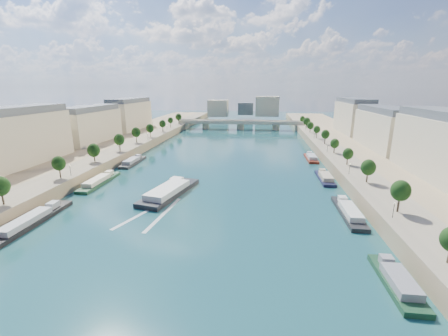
# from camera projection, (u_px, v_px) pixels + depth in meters

# --- Properties ---
(ground) EXTENTS (700.00, 700.00, 0.00)m
(ground) POSITION_uv_depth(u_px,v_px,m) (219.00, 172.00, 137.02)
(ground) COLOR #0D383D
(ground) RESTS_ON ground
(quay_left) EXTENTS (44.00, 520.00, 5.00)m
(quay_left) POSITION_uv_depth(u_px,v_px,m) (72.00, 162.00, 144.73)
(quay_left) COLOR #9E8460
(quay_left) RESTS_ON ground
(quay_right) EXTENTS (44.00, 520.00, 5.00)m
(quay_right) POSITION_uv_depth(u_px,v_px,m) (386.00, 172.00, 127.99)
(quay_right) COLOR #9E8460
(quay_right) RESTS_ON ground
(pave_left) EXTENTS (14.00, 520.00, 0.10)m
(pave_left) POSITION_uv_depth(u_px,v_px,m) (101.00, 158.00, 142.31)
(pave_left) COLOR gray
(pave_left) RESTS_ON quay_left
(pave_right) EXTENTS (14.00, 520.00, 0.10)m
(pave_right) POSITION_uv_depth(u_px,v_px,m) (350.00, 165.00, 129.06)
(pave_right) COLOR gray
(pave_right) RESTS_ON quay_right
(trees_left) EXTENTS (4.80, 268.80, 8.26)m
(trees_left) POSITION_uv_depth(u_px,v_px,m) (106.00, 146.00, 142.57)
(trees_left) COLOR #382B1E
(trees_left) RESTS_ON ground
(trees_right) EXTENTS (4.80, 268.80, 8.26)m
(trees_right) POSITION_uv_depth(u_px,v_px,m) (341.00, 148.00, 137.44)
(trees_right) COLOR #382B1E
(trees_right) RESTS_ON ground
(lamps_left) EXTENTS (0.36, 200.36, 4.28)m
(lamps_left) POSITION_uv_depth(u_px,v_px,m) (98.00, 157.00, 131.49)
(lamps_left) COLOR black
(lamps_left) RESTS_ON ground
(lamps_right) EXTENTS (0.36, 200.36, 4.28)m
(lamps_right) POSITION_uv_depth(u_px,v_px,m) (337.00, 156.00, 133.65)
(lamps_right) COLOR black
(lamps_right) RESTS_ON ground
(buildings_left) EXTENTS (16.00, 226.00, 23.20)m
(buildings_left) POSITION_uv_depth(u_px,v_px,m) (59.00, 129.00, 154.06)
(buildings_left) COLOR beige
(buildings_left) RESTS_ON ground
(buildings_right) EXTENTS (16.00, 226.00, 23.20)m
(buildings_right) POSITION_uv_depth(u_px,v_px,m) (410.00, 135.00, 134.30)
(buildings_right) COLOR beige
(buildings_right) RESTS_ON ground
(skyline) EXTENTS (79.00, 42.00, 22.00)m
(skyline) POSITION_uv_depth(u_px,v_px,m) (248.00, 107.00, 343.03)
(skyline) COLOR beige
(skyline) RESTS_ON ground
(bridge) EXTENTS (112.00, 12.00, 8.15)m
(bridge) POSITION_uv_depth(u_px,v_px,m) (240.00, 124.00, 271.56)
(bridge) COLOR #C1B79E
(bridge) RESTS_ON ground
(tour_barge) EXTENTS (15.63, 32.18, 4.20)m
(tour_barge) POSITION_uv_depth(u_px,v_px,m) (169.00, 191.00, 107.55)
(tour_barge) COLOR black
(tour_barge) RESTS_ON ground
(wake) EXTENTS (13.40, 25.98, 0.04)m
(wake) POSITION_uv_depth(u_px,v_px,m) (154.00, 213.00, 92.05)
(wake) COLOR silver
(wake) RESTS_ON ground
(moored_barges_left) EXTENTS (5.00, 120.46, 3.60)m
(moored_barges_left) POSITION_uv_depth(u_px,v_px,m) (73.00, 197.00, 103.05)
(moored_barges_left) COLOR maroon
(moored_barges_left) RESTS_ON ground
(moored_barges_right) EXTENTS (5.00, 124.79, 3.60)m
(moored_barges_right) POSITION_uv_depth(u_px,v_px,m) (334.00, 191.00, 108.68)
(moored_barges_right) COLOR #183D25
(moored_barges_right) RESTS_ON ground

